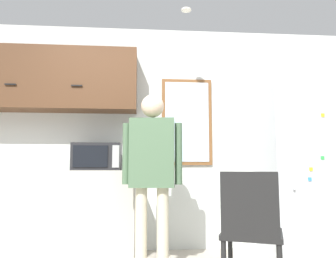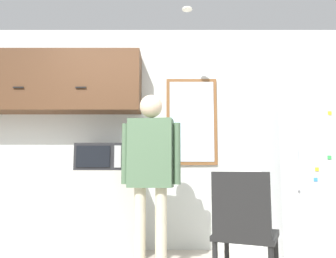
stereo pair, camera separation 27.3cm
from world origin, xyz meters
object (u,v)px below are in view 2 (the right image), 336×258
(microwave, at_px, (102,157))
(refrigerator, at_px, (304,172))
(chair, at_px, (245,228))
(person, at_px, (152,163))

(microwave, relative_size, refrigerator, 0.28)
(refrigerator, xyz_separation_m, chair, (-0.93, -1.15, -0.39))
(person, distance_m, refrigerator, 1.74)
(person, bearing_deg, chair, -34.22)
(refrigerator, bearing_deg, microwave, 178.96)
(microwave, relative_size, chair, 0.54)
(microwave, xyz_separation_m, refrigerator, (2.24, -0.04, -0.16))
(person, height_order, chair, person)
(microwave, distance_m, chair, 1.86)
(microwave, height_order, refrigerator, refrigerator)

